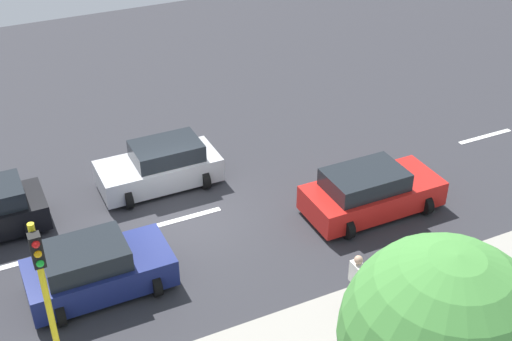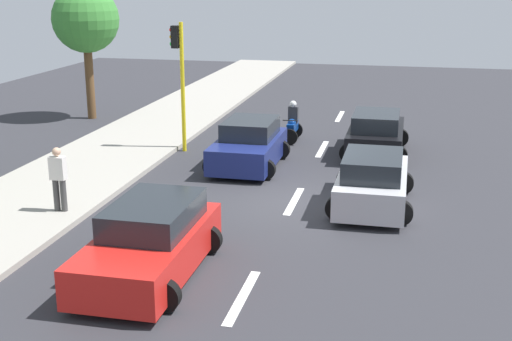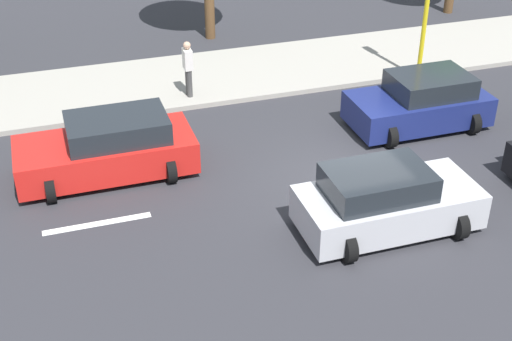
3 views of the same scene
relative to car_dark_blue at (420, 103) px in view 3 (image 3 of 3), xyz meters
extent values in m
cube|color=#2D2D33|center=(-2.04, 3.17, -0.76)|extent=(40.00, 60.00, 0.10)
cube|color=#9E998E|center=(4.96, 3.17, -0.63)|extent=(4.00, 60.00, 0.15)
cube|color=white|center=(-2.04, 3.17, -0.70)|extent=(0.20, 2.40, 0.01)
cube|color=white|center=(-2.04, 9.17, -0.70)|extent=(0.20, 2.40, 0.01)
cube|color=navy|center=(0.00, 0.07, -0.15)|extent=(1.87, 3.80, 0.80)
cube|color=#1E2328|center=(0.00, -0.23, 0.53)|extent=(1.57, 2.13, 0.56)
cylinder|color=black|center=(-0.82, 1.33, -0.39)|extent=(0.64, 0.22, 0.64)
cylinder|color=black|center=(0.82, 1.33, -0.39)|extent=(0.64, 0.22, 0.64)
cylinder|color=black|center=(-0.82, -1.18, -0.39)|extent=(0.64, 0.22, 0.64)
cylinder|color=black|center=(0.82, -1.18, -0.39)|extent=(0.64, 0.22, 0.64)
cube|color=red|center=(0.07, 8.64, -0.15)|extent=(1.89, 4.31, 0.80)
cube|color=#1E2328|center=(0.07, 8.29, 0.53)|extent=(1.59, 2.42, 0.56)
cylinder|color=black|center=(-0.76, 10.06, -0.39)|extent=(0.64, 0.22, 0.64)
cylinder|color=black|center=(0.91, 10.06, -0.39)|extent=(0.64, 0.22, 0.64)
cylinder|color=black|center=(-0.76, 7.22, -0.39)|extent=(0.64, 0.22, 0.64)
cylinder|color=black|center=(0.91, 7.22, -0.39)|extent=(0.64, 0.22, 0.64)
cube|color=#B7B7BC|center=(-4.16, 3.11, -0.15)|extent=(1.78, 3.94, 0.80)
cube|color=#1E2328|center=(-4.16, 3.42, 0.53)|extent=(1.50, 2.20, 0.56)
cylinder|color=black|center=(-3.38, 1.81, -0.39)|extent=(0.64, 0.22, 0.64)
cylinder|color=black|center=(-4.94, 1.81, -0.39)|extent=(0.64, 0.22, 0.64)
cylinder|color=black|center=(-3.38, 4.41, -0.39)|extent=(0.64, 0.22, 0.64)
cylinder|color=black|center=(-4.94, 4.41, -0.39)|extent=(0.64, 0.22, 0.64)
cylinder|color=#3F3F3F|center=(3.57, 5.69, -0.13)|extent=(0.16, 0.16, 0.85)
cylinder|color=#3F3F3F|center=(3.77, 5.69, -0.13)|extent=(0.16, 0.16, 0.85)
cube|color=silver|center=(3.67, 5.69, 0.59)|extent=(0.40, 0.24, 0.60)
sphere|color=tan|center=(3.67, 5.69, 1.02)|extent=(0.22, 0.22, 0.22)
cylinder|color=yellow|center=(2.71, -1.50, 1.54)|extent=(0.14, 0.14, 4.50)
camera|label=1|loc=(14.05, -2.06, 11.61)|focal=47.09mm
camera|label=2|loc=(-4.98, 20.95, 5.36)|focal=48.03mm
camera|label=3|loc=(-15.48, 9.83, 8.46)|focal=49.83mm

